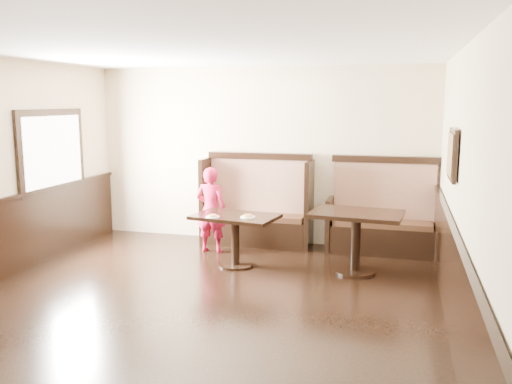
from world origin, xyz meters
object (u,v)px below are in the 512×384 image
at_px(table_main, 235,227).
at_px(table_neighbor, 356,227).
at_px(booth_main, 258,211).
at_px(booth_neighbor, 383,221).
at_px(child, 211,210).

bearing_deg(table_main, table_neighbor, 14.45).
xyz_separation_m(booth_main, booth_neighbor, (1.95, -0.00, -0.05)).
bearing_deg(child, booth_neighbor, -164.78).
height_order(booth_neighbor, child, booth_neighbor).
distance_m(booth_main, table_main, 1.25).
height_order(booth_neighbor, table_main, booth_neighbor).
bearing_deg(booth_main, booth_neighbor, -0.05).
distance_m(booth_main, table_neighbor, 1.99).
relative_size(booth_neighbor, table_main, 1.34).
bearing_deg(table_main, booth_neighbor, 42.36).
bearing_deg(table_neighbor, table_main, -169.71).
xyz_separation_m(booth_neighbor, child, (-2.50, -0.65, 0.17)).
height_order(booth_neighbor, table_neighbor, booth_neighbor).
relative_size(booth_neighbor, table_neighbor, 1.32).
distance_m(table_neighbor, child, 2.24).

